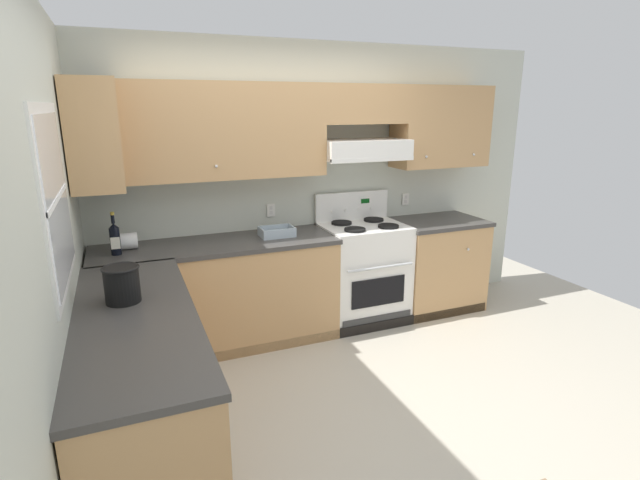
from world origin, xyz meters
The scene contains 10 objects.
ground_plane centered at (0.00, 0.00, 0.00)m, with size 7.04×7.04×0.00m, color #B2AA99.
wall_back centered at (0.40, 1.53, 1.48)m, with size 4.68×0.57×2.55m.
wall_left centered at (-1.59, 0.23, 1.34)m, with size 0.47×4.00×2.55m.
counter_back_run centered at (0.11, 1.24, 0.45)m, with size 3.60×0.65×0.91m.
counter_left_run centered at (-1.24, 0.00, 0.45)m, with size 0.63×1.91×0.91m.
stove centered at (0.81, 1.25, 0.48)m, with size 0.76×0.62×1.20m.
wine_bottle centered at (-1.32, 1.21, 1.04)m, with size 0.07×0.08×0.33m.
bowl centered at (-0.04, 1.26, 0.94)m, with size 0.29×0.20×0.08m.
bucket centered at (-1.29, 0.20, 1.02)m, with size 0.21×0.21×0.21m.
paper_towel_roll centered at (-1.23, 1.33, 0.97)m, with size 0.14×0.13×0.13m.
Camera 1 is at (-1.25, -2.64, 1.99)m, focal length 27.43 mm.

